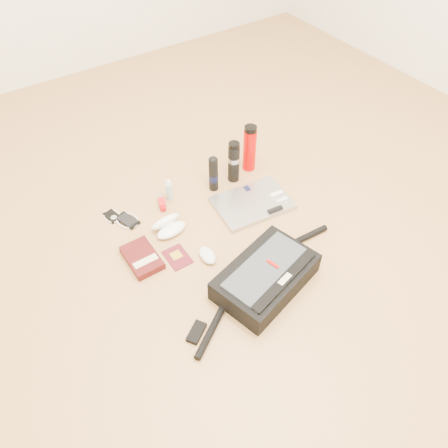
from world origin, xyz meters
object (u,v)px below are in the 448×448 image
object	(u,v)px
book	(142,258)
thermos_black	(234,162)
messenger_bag	(266,277)
thermos_red	(250,148)
laptop	(253,203)

from	to	relation	value
book	thermos_black	size ratio (longest dim) A/B	0.86
book	thermos_black	world-z (taller)	thermos_black
messenger_bag	thermos_black	size ratio (longest dim) A/B	3.70
book	thermos_red	world-z (taller)	thermos_red
book	thermos_red	distance (m)	0.84
laptop	book	xyz separation A→B (m)	(-0.63, -0.01, 0.01)
messenger_bag	thermos_red	bearing A→B (deg)	44.15
messenger_bag	thermos_black	xyz separation A→B (m)	(0.29, 0.65, 0.06)
laptop	messenger_bag	bearing A→B (deg)	-113.77
book	thermos_red	bearing A→B (deg)	18.59
thermos_black	thermos_red	size ratio (longest dim) A/B	0.88
laptop	book	bearing A→B (deg)	-172.29
messenger_bag	thermos_red	xyz separation A→B (m)	(0.41, 0.68, 0.08)
laptop	thermos_black	distance (m)	0.25
thermos_black	thermos_red	world-z (taller)	thermos_red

